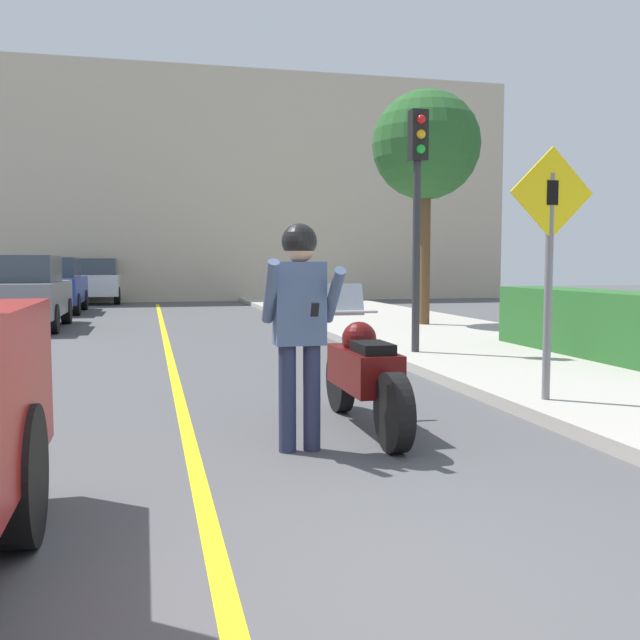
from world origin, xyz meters
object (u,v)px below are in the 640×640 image
object	(u,v)px
parked_car_grey	(21,292)
parked_car_white	(96,280)
crossing_sign	(550,249)
parked_car_blue	(51,285)
person_biker	(300,311)
street_tree	(426,146)
motorcycle	(364,374)
traffic_light	(417,185)

from	to	relation	value
parked_car_grey	parked_car_white	bearing A→B (deg)	85.38
crossing_sign	parked_car_blue	bearing A→B (deg)	112.37
person_biker	street_tree	distance (m)	11.18
street_tree	person_biker	bearing A→B (deg)	-117.10
parked_car_grey	parked_car_blue	world-z (taller)	same
motorcycle	parked_car_grey	world-z (taller)	parked_car_grey
crossing_sign	parked_car_white	world-z (taller)	crossing_sign
motorcycle	traffic_light	distance (m)	5.23
parked_car_grey	crossing_sign	bearing A→B (deg)	-58.46
traffic_light	parked_car_grey	xyz separation A→B (m)	(-6.86, 6.99, -1.84)
crossing_sign	traffic_light	distance (m)	4.10
person_biker	traffic_light	bearing A→B (deg)	59.39
person_biker	traffic_light	size ratio (longest dim) A/B	0.49
street_tree	traffic_light	bearing A→B (deg)	-113.27
person_biker	parked_car_blue	world-z (taller)	person_biker
parked_car_white	motorcycle	bearing A→B (deg)	-80.19
crossing_sign	traffic_light	bearing A→B (deg)	88.08
parked_car_blue	traffic_light	bearing A→B (deg)	-61.06
traffic_light	parked_car_grey	bearing A→B (deg)	134.44
motorcycle	street_tree	size ratio (longest dim) A/B	0.44
traffic_light	parked_car_white	world-z (taller)	traffic_light
traffic_light	parked_car_white	xyz separation A→B (m)	(-5.98, 17.88, -1.84)
motorcycle	parked_car_blue	distance (m)	17.38
parked_car_grey	parked_car_white	distance (m)	10.93
traffic_light	motorcycle	bearing A→B (deg)	-116.91
parked_car_blue	parked_car_white	xyz separation A→B (m)	(0.92, 5.40, 0.00)
traffic_light	street_tree	xyz separation A→B (m)	(2.04, 4.74, 1.40)
parked_car_blue	person_biker	bearing A→B (deg)	-76.91
crossing_sign	parked_car_white	bearing A→B (deg)	104.98
street_tree	parked_car_white	bearing A→B (deg)	121.39
motorcycle	traffic_light	size ratio (longest dim) A/B	0.61
street_tree	parked_car_white	xyz separation A→B (m)	(-8.02, 13.14, -3.25)
traffic_light	street_tree	bearing A→B (deg)	66.73
crossing_sign	street_tree	size ratio (longest dim) A/B	0.48
crossing_sign	street_tree	distance (m)	9.30
parked_car_grey	parked_car_blue	bearing A→B (deg)	90.46
parked_car_blue	motorcycle	bearing A→B (deg)	-74.14
motorcycle	parked_car_blue	bearing A→B (deg)	105.86
motorcycle	person_biker	bearing A→B (deg)	-139.53
motorcycle	parked_car_white	distance (m)	22.45
crossing_sign	parked_car_blue	size ratio (longest dim) A/B	0.60
motorcycle	crossing_sign	xyz separation A→B (m)	(2.02, 0.27, 1.14)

